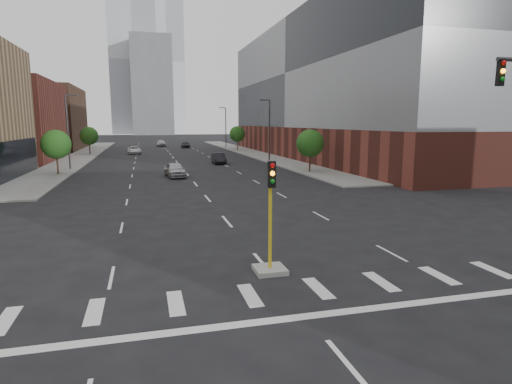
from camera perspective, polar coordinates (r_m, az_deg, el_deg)
name	(u,v)px	position (r m, az deg, el deg)	size (l,w,h in m)	color
sidewalk_left_far	(83,155)	(81.29, -22.02, 4.58)	(5.00, 92.00, 0.15)	gray
sidewalk_right_far	(249,152)	(82.97, -0.94, 5.34)	(5.00, 92.00, 0.15)	gray
building_left_far_b	(28,119)	(101.05, -28.08, 8.62)	(20.00, 24.00, 13.00)	brown
building_right_main	(353,91)	(74.83, 12.85, 13.05)	(24.00, 70.00, 22.00)	brown
tower_left	(133,62)	(228.31, -16.03, 16.31)	(22.00, 22.00, 70.00)	#B2B7BC
tower_right	(166,63)	(269.00, -11.89, 16.43)	(20.00, 20.00, 80.00)	#B2B7BC
tower_mid	(152,86)	(207.10, -13.70, 13.54)	(18.00, 18.00, 44.00)	slate
median_traffic_signal	(270,249)	(16.78, 1.91, -7.55)	(1.20, 1.20, 4.40)	#999993
streetlight_right_a	(269,128)	(64.01, 1.72, 8.58)	(1.60, 0.22, 9.07)	#2D2D30
streetlight_right_b	(225,126)	(98.09, -4.11, 8.82)	(1.60, 0.22, 9.07)	#2D2D30
streetlight_left	(68,129)	(57.11, -23.74, 7.71)	(1.60, 0.22, 9.07)	#2D2D30
tree_left_near	(56,144)	(52.33, -25.11, 5.77)	(3.20, 3.20, 4.85)	#382619
tree_left_far	(89,136)	(82.00, -21.38, 6.98)	(3.20, 3.20, 4.85)	#382619
tree_right_near	(310,143)	(50.06, 7.23, 6.45)	(3.20, 3.20, 4.85)	#382619
tree_right_far	(237,134)	(88.43, -2.51, 7.73)	(3.20, 3.20, 4.85)	#382619
car_near_left	(175,170)	(46.61, -10.76, 2.94)	(1.86, 4.62, 1.58)	#ACACB0
car_mid_right	(219,158)	(60.96, -5.00, 4.51)	(1.62, 4.64, 1.53)	black
car_far_left	(134,150)	(82.61, -15.95, 5.40)	(2.31, 5.01, 1.39)	white
car_deep_right	(186,145)	(99.57, -9.36, 6.22)	(1.86, 4.58, 1.33)	black
car_distant	(161,143)	(105.85, -12.54, 6.40)	(2.00, 4.97, 1.69)	#B3B4B8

